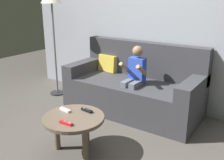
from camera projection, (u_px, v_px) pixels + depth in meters
ground_plane at (76, 158)px, 2.61m from camera, size 8.90×8.90×0.00m
wall_back at (156, 17)px, 3.56m from camera, size 4.45×0.05×2.50m
couch at (134, 89)px, 3.60m from camera, size 1.81×0.80×0.93m
person_seated_on_couch at (134, 77)px, 3.33m from camera, size 0.29×0.36×0.94m
coffee_table at (74, 122)px, 2.61m from camera, size 0.61×0.61×0.40m
game_remote_black_near_edge at (87, 110)px, 2.70m from camera, size 0.14×0.05×0.03m
game_remote_white_center at (65, 110)px, 2.71m from camera, size 0.14×0.05×0.03m
game_remote_red_far_corner at (66, 123)px, 2.43m from camera, size 0.14×0.04×0.03m
floor_lamp at (52, 4)px, 3.88m from camera, size 0.32×0.32×1.63m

